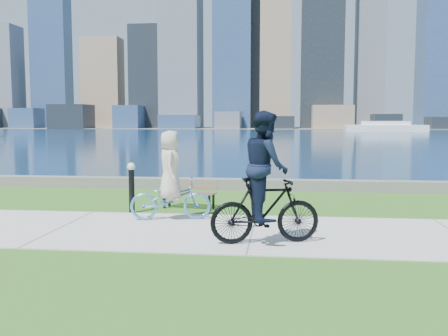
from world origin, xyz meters
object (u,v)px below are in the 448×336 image
(bollard_lamp, at_px, (132,184))
(cyclist_man, at_px, (265,188))
(park_bench, at_px, (190,191))
(cyclist_woman, at_px, (170,187))

(bollard_lamp, height_order, cyclist_man, cyclist_man)
(park_bench, xyz_separation_m, bollard_lamp, (-1.28, -0.82, 0.26))
(park_bench, height_order, bollard_lamp, bollard_lamp)
(park_bench, relative_size, bollard_lamp, 1.19)
(bollard_lamp, xyz_separation_m, cyclist_woman, (1.14, -0.79, 0.06))
(park_bench, bearing_deg, bollard_lamp, -136.44)
(park_bench, xyz_separation_m, cyclist_man, (2.04, -3.56, 0.59))
(bollard_lamp, relative_size, cyclist_man, 0.51)
(cyclist_man, bearing_deg, cyclist_woman, 34.31)
(cyclist_woman, distance_m, cyclist_man, 2.93)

